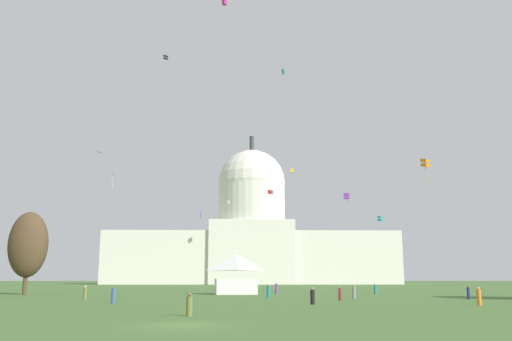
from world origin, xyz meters
The scene contains 28 objects.
ground_plane centered at (0.00, 0.00, 0.00)m, with size 800.00×800.00×0.00m, color #42662D.
capitol_building centered at (5.98, 186.27, 18.24)m, with size 114.12×28.53×60.34m.
event_tent centered at (1.95, 54.73, 3.17)m, with size 7.11×5.75×6.13m.
tree_west_mid centered at (-29.89, 53.37, 7.48)m, with size 6.63×5.65×12.51m.
person_orange_back_right centered at (25.16, 20.69, 0.76)m, with size 0.44×0.44×1.68m.
person_maroon_edge_west centered at (14.05, 31.35, 0.72)m, with size 0.41×0.41×1.57m.
person_grey_near_tree_east centered at (16.84, 37.45, 0.77)m, with size 0.60×0.60×1.68m.
person_black_edge_east centered at (9.89, 22.68, 0.72)m, with size 0.58×0.58×1.59m.
person_navy_lawn_far_left centered at (29.95, 34.67, 0.72)m, with size 0.37×0.37×1.57m.
person_teal_back_center centered at (6.50, 42.41, 0.76)m, with size 0.67×0.67×1.70m.
person_denim_near_tree_west centered at (-9.77, 25.31, 0.75)m, with size 0.64×0.64×1.66m.
person_purple_near_tent centered at (8.43, 57.44, 0.81)m, with size 0.65×0.65×1.78m.
person_olive_front_center centered at (-15.46, 35.09, 0.72)m, with size 0.61×0.61×1.60m.
person_olive_front_left centered at (-0.32, 7.03, 0.70)m, with size 0.56×0.56×1.54m.
person_teal_mid_left centered at (23.47, 54.12, 0.74)m, with size 0.51×0.51×1.60m.
kite_black_high centered at (-16.46, 94.68, 55.96)m, with size 1.31×1.31×1.33m.
kite_cyan_high centered at (9.88, 57.89, 37.72)m, with size 0.65×0.61×1.04m.
kite_white_mid centered at (-2.76, 159.21, 29.01)m, with size 1.26×1.22×1.28m.
kite_red_mid centered at (9.83, 105.84, 24.10)m, with size 1.40×1.43×3.11m.
kite_yellow_mid centered at (17.51, 129.47, 34.48)m, with size 1.08×1.06×2.26m.
kite_blue_low centered at (-4.03, 58.92, 12.82)m, with size 0.12×0.94×0.99m.
kite_green_mid centered at (-34.38, 106.19, 34.22)m, with size 1.47×1.52×2.12m.
kite_lime_mid centered at (-37.73, 134.86, 33.65)m, with size 1.29×1.60×4.40m.
kite_magenta_high centered at (-0.84, 66.60, 55.50)m, with size 1.16×1.15×3.32m.
kite_violet_low centered at (22.76, 71.14, 17.86)m, with size 1.27×1.29×2.37m.
kite_turquoise_low centered at (34.88, 93.75, 15.99)m, with size 1.37×1.40×1.34m.
kite_orange_mid centered at (30.40, 48.04, 19.39)m, with size 1.43×1.45×4.07m.
kite_gold_low centered at (0.29, 132.06, 8.26)m, with size 1.08×1.07×0.95m.
Camera 1 is at (3.39, -29.96, 2.52)m, focal length 37.59 mm.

